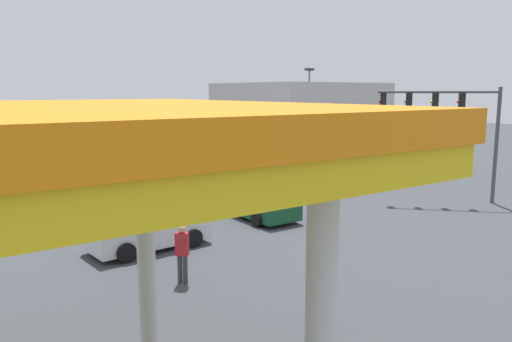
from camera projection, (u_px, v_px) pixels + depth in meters
The scene contains 12 objects.
ground_plane at pixel (256, 195), 26.72m from camera, with size 138.04×138.04×0.00m, color #3D3F44.
crosswalk_markings at pixel (188, 175), 33.07m from camera, with size 12.25×5.35×0.01m.
traffic_signal_mast at pixel (449, 115), 24.43m from camera, with size 4.19×4.19×5.69m.
car_0 at pixel (257, 172), 29.81m from camera, with size 2.32×4.54×1.51m.
car_1 at pixel (256, 202), 21.87m from camera, with size 2.00×4.29×1.39m.
car_4 at pixel (93, 160), 34.66m from camera, with size 2.20×4.92×1.59m.
car_5 at pixel (148, 229), 17.46m from camera, with size 4.24×2.20×1.51m.
gas_station_canopy at pixel (26, 157), 6.00m from camera, with size 7.35×7.35×5.31m.
corner_building at pixel (298, 115), 50.39m from camera, with size 13.21×13.21×6.27m.
pedestrian at pixel (182, 251), 14.25m from camera, with size 0.41×0.41×1.72m.
street_light_pole_a at pixel (309, 103), 42.46m from camera, with size 0.80×0.36×7.40m.
fire_hydrant at pixel (60, 181), 28.34m from camera, with size 0.22×0.22×0.86m.
Camera 1 is at (15.13, 21.37, 5.47)m, focal length 35.00 mm.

